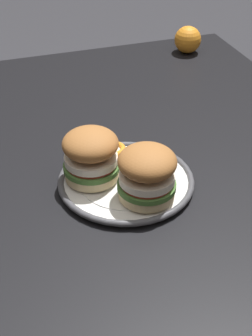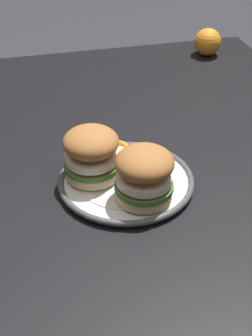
% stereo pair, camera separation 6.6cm
% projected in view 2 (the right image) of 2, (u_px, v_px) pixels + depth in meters
% --- Properties ---
extents(dining_table, '(1.46, 1.07, 0.73)m').
position_uv_depth(dining_table, '(130.00, 235.00, 0.96)').
color(dining_table, black).
rests_on(dining_table, ground).
extents(dinner_plate, '(0.26, 0.26, 0.02)m').
position_uv_depth(dinner_plate, '(126.00, 181.00, 0.95)').
color(dinner_plate, white).
rests_on(dinner_plate, dining_table).
extents(sandwich_half_left, '(0.15, 0.15, 0.10)m').
position_uv_depth(sandwich_half_left, '(144.00, 174.00, 0.87)').
color(sandwich_half_left, beige).
rests_on(sandwich_half_left, dinner_plate).
extents(sandwich_half_right, '(0.15, 0.15, 0.10)m').
position_uv_depth(sandwich_half_right, '(91.00, 153.00, 0.92)').
color(sandwich_half_right, beige).
rests_on(sandwich_half_right, dinner_plate).
extents(orange_peel_curled, '(0.06, 0.06, 0.01)m').
position_uv_depth(orange_peel_curled, '(117.00, 148.00, 1.02)').
color(orange_peel_curled, orange).
rests_on(orange_peel_curled, dinner_plate).
extents(orange_peel_strip_long, '(0.07, 0.05, 0.01)m').
position_uv_depth(orange_peel_strip_long, '(127.00, 161.00, 0.98)').
color(orange_peel_strip_long, orange).
rests_on(orange_peel_strip_long, dinner_plate).
extents(whole_orange, '(0.08, 0.08, 0.08)m').
position_uv_depth(whole_orange, '(208.00, 42.00, 1.45)').
color(whole_orange, orange).
rests_on(whole_orange, dining_table).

